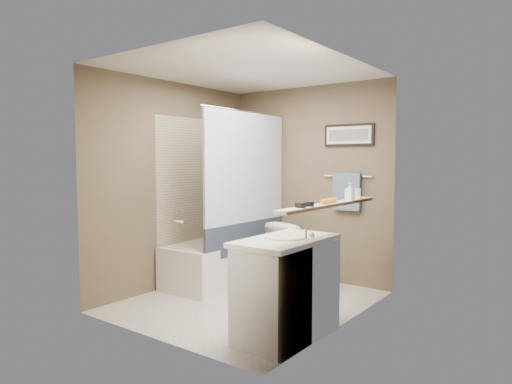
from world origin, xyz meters
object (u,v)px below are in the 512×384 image
Objects in this scene: bathtub at (222,261)px; toilet at (301,254)px; hair_brush_back at (331,200)px; candle_bowl_far at (309,204)px; candle_bowl_near at (300,205)px; vanity at (287,290)px; glass_jar at (357,193)px; hair_brush_front at (327,201)px; soap_bottle at (350,191)px.

toilet is (0.89, 0.40, 0.14)m from bathtub.
candle_bowl_far is at bearing -90.00° from hair_brush_back.
candle_bowl_near is at bearing -33.68° from bathtub.
vanity is at bearing -113.99° from hair_brush_back.
toilet is 7.71× the size of glass_jar.
vanity is at bearing 152.97° from candle_bowl_near.
glass_jar is (0.19, 0.96, 0.77)m from vanity.
glass_jar is at bearing 90.00° from hair_brush_front.
bathtub is 15.00× the size of glass_jar.
candle_bowl_near is 0.57× the size of soap_bottle.
hair_brush_back is (0.19, 0.42, 0.74)m from vanity.
hair_brush_back is (0.00, 0.38, 0.00)m from candle_bowl_far.
hair_brush_back is (1.79, -0.59, 0.89)m from bathtub.
soap_bottle reaches higher than candle_bowl_far.
bathtub is 16.67× the size of candle_bowl_near.
bathtub is 2.28m from candle_bowl_near.
glass_jar reaches higher than toilet.
toilet is at bearing 130.03° from hair_brush_front.
hair_brush_front is (0.19, 0.34, 0.74)m from vanity.
candle_bowl_far reaches higher than bathtub.
glass_jar reaches higher than candle_bowl_near.
candle_bowl_near reaches higher than toilet.
candle_bowl_far is at bearing -90.00° from glass_jar.
soap_bottle is at bearing 90.00° from hair_brush_front.
hair_brush_front reaches higher than vanity.
glass_jar is at bearing 90.00° from candle_bowl_far.
bathtub is 1.67× the size of vanity.
soap_bottle reaches higher than glass_jar.
toilet is at bearing 132.06° from hair_brush_back.
vanity is 0.76m from candle_bowl_near.
hair_brush_back is at bearing 90.00° from candle_bowl_far.
soap_bottle reaches higher than bathtub.
soap_bottle is at bearing 90.00° from hair_brush_back.
soap_bottle reaches higher than toilet.
vanity is 9.00× the size of glass_jar.
vanity is 10.00× the size of candle_bowl_near.
glass_jar is (0.00, 1.06, 0.03)m from candle_bowl_near.
hair_brush_front is at bearing -90.00° from glass_jar.
glass_jar is at bearing -3.46° from bathtub.
glass_jar is at bearing 168.79° from toilet.
hair_brush_back is at bearing 69.12° from vanity.
hair_brush_back reaches higher than candle_bowl_far.
candle_bowl_near is at bearing -90.00° from soap_bottle.
toilet is 1.27m from glass_jar.
candle_bowl_near is (0.19, -0.09, 0.73)m from vanity.
toilet is 3.51× the size of hair_brush_front.
vanity is at bearing -169.42° from candle_bowl_far.
candle_bowl_near reaches higher than vanity.
bathtub is 2.08m from hair_brush_back.
soap_bottle is (1.79, -0.20, 0.94)m from bathtub.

